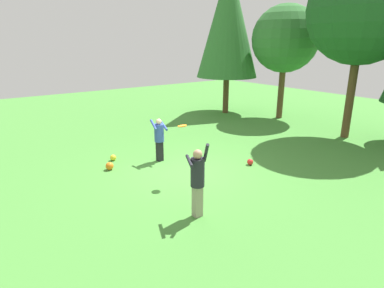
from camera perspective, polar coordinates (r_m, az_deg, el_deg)
The scene contains 10 objects.
ground_plane at distance 10.85m, azimuth -1.19°, elevation -4.90°, with size 40.00×40.00×0.00m, color #478C38.
person_thrower at distance 7.80m, azimuth 0.98°, elevation -5.88°, with size 0.65×0.64×1.93m.
person_catcher at distance 11.60m, azimuth -5.81°, elevation 1.36°, with size 0.61×0.57×1.57m.
frisbee at distance 9.58m, azimuth -1.73°, elevation 3.21°, with size 0.37×0.37×0.06m.
ball_red at distance 11.58m, azimuth 10.22°, elevation -3.13°, with size 0.22×0.22×0.22m, color red.
ball_yellow at distance 12.15m, azimuth -13.74°, elevation -2.34°, with size 0.22×0.22×0.22m, color yellow.
ball_orange at distance 11.31m, azimuth -14.34°, elevation -3.79°, with size 0.27×0.27×0.27m, color orange.
tree_left at distance 18.80m, azimuth 16.14°, elevation 17.35°, with size 3.56×3.56×6.09m.
tree_center at distance 15.85m, azimuth 27.95°, elevation 20.20°, with size 4.48×4.48×7.65m.
tree_far_left at distance 19.66m, azimuth 6.40°, elevation 20.79°, with size 3.54×3.54×8.45m.
Camera 1 is at (8.20, -5.77, 4.15)m, focal length 30.24 mm.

